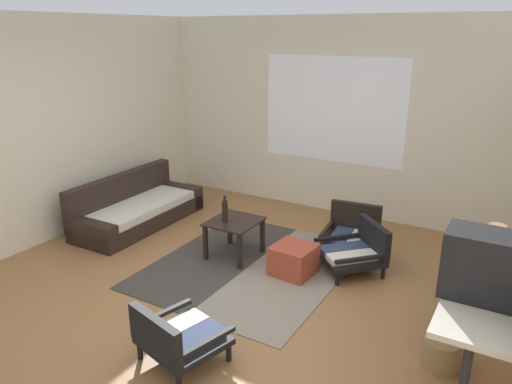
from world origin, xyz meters
TOP-DOWN VIEW (x-y plane):
  - ground_plane at (0.00, 0.00)m, footprint 7.80×7.80m
  - far_wall_with_window at (0.00, 3.06)m, footprint 5.60×0.13m
  - side_wall_left at (-2.66, 0.30)m, footprint 0.12×6.60m
  - area_rug at (-0.06, 0.89)m, footprint 1.96×2.33m
  - couch at (-2.04, 1.19)m, footprint 0.77×1.87m
  - coffee_table at (-0.35, 1.01)m, footprint 0.54×0.58m
  - armchair_by_window at (0.77, 1.81)m, footprint 0.66×0.62m
  - armchair_striped_foreground at (0.30, -0.83)m, footprint 0.72×0.70m
  - armchair_corner at (0.98, 1.40)m, footprint 0.86×0.86m
  - ottoman_orange at (0.43, 0.97)m, footprint 0.45×0.45m
  - console_shelf at (2.32, 0.25)m, footprint 0.47×1.79m
  - crt_television at (2.31, -0.05)m, footprint 0.54×0.32m
  - clay_vase at (2.32, 0.53)m, footprint 0.26×0.26m
  - glass_bottle at (-0.42, 0.93)m, footprint 0.06×0.06m
  - wicker_basket at (2.09, 0.19)m, footprint 0.29×0.29m

SIDE VIEW (x-z plane):
  - ground_plane at x=0.00m, z-range 0.00..0.00m
  - area_rug at x=-0.06m, z-range 0.00..0.01m
  - wicker_basket at x=2.09m, z-range 0.00..0.24m
  - ottoman_orange at x=0.43m, z-range 0.00..0.33m
  - couch at x=-2.04m, z-range -0.13..0.53m
  - armchair_corner at x=0.98m, z-range -0.03..0.50m
  - armchair_by_window at x=0.77m, z-range -0.03..0.52m
  - armchair_striped_foreground at x=0.30m, z-range -0.01..0.50m
  - coffee_table at x=-0.35m, z-range 0.13..0.57m
  - glass_bottle at x=-0.42m, z-range 0.42..0.73m
  - console_shelf at x=2.32m, z-range 0.33..1.13m
  - clay_vase at x=2.32m, z-range 0.77..1.09m
  - crt_television at x=2.31m, z-range 0.81..1.27m
  - side_wall_left at x=-2.66m, z-range 0.00..2.70m
  - far_wall_with_window at x=0.00m, z-range 0.00..2.70m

